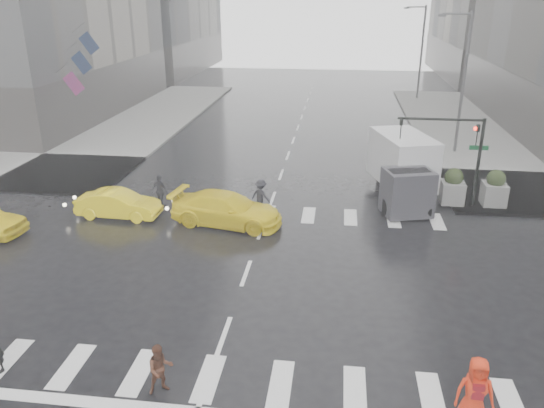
# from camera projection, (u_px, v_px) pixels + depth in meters

# --- Properties ---
(ground) EXTENTS (120.00, 120.00, 0.00)m
(ground) POSITION_uv_depth(u_px,v_px,m) (246.00, 273.00, 20.17)
(ground) COLOR black
(ground) RESTS_ON ground
(sidewalk_nw) EXTENTS (35.00, 35.00, 0.15)m
(sidewalk_nw) POSITION_uv_depth(u_px,v_px,m) (24.00, 139.00, 38.59)
(sidewalk_nw) COLOR gray
(sidewalk_nw) RESTS_ON ground
(road_markings) EXTENTS (18.00, 48.00, 0.01)m
(road_markings) POSITION_uv_depth(u_px,v_px,m) (246.00, 273.00, 20.16)
(road_markings) COLOR silver
(road_markings) RESTS_ON ground
(traffic_signal_pole) EXTENTS (4.45, 0.42, 4.50)m
(traffic_signal_pole) POSITION_uv_depth(u_px,v_px,m) (459.00, 144.00, 25.30)
(traffic_signal_pole) COLOR black
(traffic_signal_pole) RESTS_ON ground
(street_lamp_near) EXTENTS (2.15, 0.22, 9.00)m
(street_lamp_near) POSITION_uv_depth(u_px,v_px,m) (462.00, 78.00, 33.66)
(street_lamp_near) COLOR #59595B
(street_lamp_near) RESTS_ON ground
(street_lamp_far) EXTENTS (2.15, 0.22, 9.00)m
(street_lamp_far) POSITION_uv_depth(u_px,v_px,m) (420.00, 49.00, 52.11)
(street_lamp_far) COLOR #59595B
(street_lamp_far) RESTS_ON ground
(planter_west) EXTENTS (1.10, 1.10, 1.80)m
(planter_west) POSITION_uv_depth(u_px,v_px,m) (411.00, 185.00, 26.54)
(planter_west) COLOR gray
(planter_west) RESTS_ON ground
(planter_mid) EXTENTS (1.10, 1.10, 1.80)m
(planter_mid) POSITION_uv_depth(u_px,v_px,m) (453.00, 187.00, 26.30)
(planter_mid) COLOR gray
(planter_mid) RESTS_ON ground
(planter_east) EXTENTS (1.10, 1.10, 1.80)m
(planter_east) POSITION_uv_depth(u_px,v_px,m) (495.00, 189.00, 26.07)
(planter_east) COLOR gray
(planter_east) RESTS_ON ground
(flag_cluster) EXTENTS (2.87, 3.06, 4.69)m
(flag_cluster) POSITION_uv_depth(u_px,v_px,m) (77.00, 60.00, 36.94)
(flag_cluster) COLOR #59595B
(flag_cluster) RESTS_ON ground
(pedestrian_brown) EXTENTS (0.87, 0.81, 1.43)m
(pedestrian_brown) POSITION_uv_depth(u_px,v_px,m) (160.00, 369.00, 13.91)
(pedestrian_brown) COLOR #472619
(pedestrian_brown) RESTS_ON ground
(pedestrian_orange) EXTENTS (0.95, 0.64, 1.92)m
(pedestrian_orange) POSITION_uv_depth(u_px,v_px,m) (475.00, 392.00, 12.73)
(pedestrian_orange) COLOR red
(pedestrian_orange) RESTS_ON ground
(pedestrian_far_a) EXTENTS (1.13, 0.94, 1.66)m
(pedestrian_far_a) POSITION_uv_depth(u_px,v_px,m) (160.00, 191.00, 26.21)
(pedestrian_far_a) COLOR black
(pedestrian_far_a) RESTS_ON ground
(pedestrian_far_b) EXTENTS (1.19, 0.98, 1.61)m
(pedestrian_far_b) POSITION_uv_depth(u_px,v_px,m) (261.00, 196.00, 25.65)
(pedestrian_far_b) COLOR black
(pedestrian_far_b) RESTS_ON ground
(taxi_mid) EXTENTS (3.99, 1.51, 1.30)m
(taxi_mid) POSITION_uv_depth(u_px,v_px,m) (118.00, 204.00, 25.05)
(taxi_mid) COLOR yellow
(taxi_mid) RESTS_ON ground
(taxi_rear) EXTENTS (4.80, 2.78, 1.49)m
(taxi_rear) POSITION_uv_depth(u_px,v_px,m) (227.00, 209.00, 24.22)
(taxi_rear) COLOR yellow
(taxi_rear) RESTS_ON ground
(box_truck) EXTENTS (2.26, 6.02, 3.20)m
(box_truck) POSITION_uv_depth(u_px,v_px,m) (404.00, 168.00, 26.85)
(box_truck) COLOR silver
(box_truck) RESTS_ON ground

